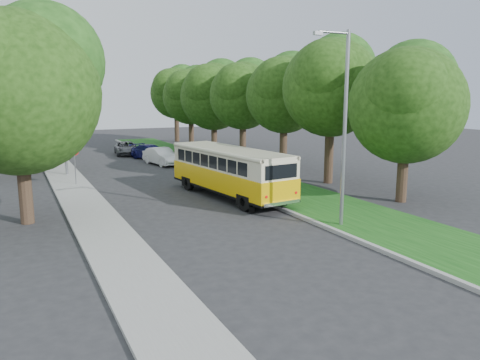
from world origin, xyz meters
name	(u,v)px	position (x,y,z in m)	size (l,w,h in m)	color
ground	(223,225)	(0.00, 0.00, 0.00)	(120.00, 120.00, 0.00)	#28282A
curb	(246,194)	(3.60, 5.00, 0.07)	(0.20, 70.00, 0.15)	gray
grass_verge	(282,190)	(5.95, 5.00, 0.07)	(4.50, 70.00, 0.13)	#134412
sidewalk	(89,210)	(-4.80, 5.00, 0.06)	(2.20, 70.00, 0.12)	gray
treeline	(165,89)	(3.15, 17.99, 5.93)	(24.27, 41.91, 9.46)	#332319
lamppost_near	(343,123)	(4.21, -2.50, 4.37)	(1.71, 0.16, 8.00)	gray
lamppost_far	(62,116)	(-4.70, 16.00, 4.12)	(1.71, 0.16, 7.50)	gray
warning_sign	(75,158)	(-4.50, 11.98, 1.71)	(0.56, 0.10, 2.50)	gray
vintage_bus	(229,173)	(2.55, 4.84, 1.36)	(2.36, 9.16, 2.72)	#F3B907
car_silver	(213,177)	(2.92, 8.02, 0.63)	(1.48, 3.69, 1.26)	#B1B1B6
car_white	(162,156)	(2.79, 18.20, 0.68)	(1.44, 4.12, 1.36)	white
car_blue	(151,152)	(2.90, 21.74, 0.63)	(1.76, 4.33, 1.26)	#141657
car_grey	(126,148)	(1.73, 25.92, 0.61)	(2.02, 4.38, 1.22)	#525559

